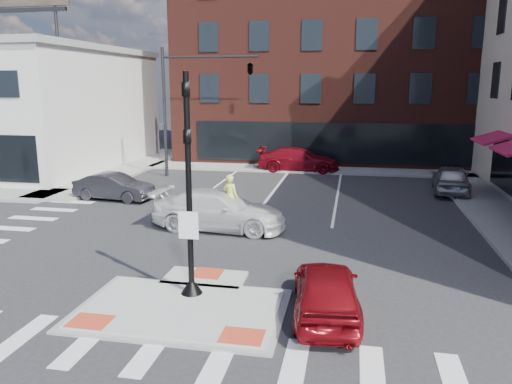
% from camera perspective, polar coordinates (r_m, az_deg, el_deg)
% --- Properties ---
extents(ground, '(120.00, 120.00, 0.00)m').
position_cam_1_polar(ground, '(13.91, -7.86, -12.45)').
color(ground, '#28282B').
rests_on(ground, ground).
extents(refuge_island, '(5.40, 4.65, 0.13)m').
position_cam_1_polar(refuge_island, '(13.67, -8.22, -12.70)').
color(refuge_island, gray).
rests_on(refuge_island, ground).
extents(sidewalk_nw, '(23.50, 20.50, 0.15)m').
position_cam_1_polar(sidewalk_nw, '(34.84, -26.16, 1.52)').
color(sidewalk_nw, gray).
rests_on(sidewalk_nw, ground).
extents(sidewalk_e, '(3.00, 24.00, 0.15)m').
position_cam_1_polar(sidewalk_e, '(23.58, 26.94, -3.14)').
color(sidewalk_e, gray).
rests_on(sidewalk_e, ground).
extents(sidewalk_n, '(26.00, 3.00, 0.15)m').
position_cam_1_polar(sidewalk_n, '(34.42, 8.91, 2.51)').
color(sidewalk_n, gray).
rests_on(sidewalk_n, ground).
extents(building_n, '(24.40, 18.40, 15.50)m').
position_cam_1_polar(building_n, '(43.98, 9.82, 14.66)').
color(building_n, '#491D16').
rests_on(building_n, ground).
extents(building_far_left, '(10.00, 12.00, 10.00)m').
position_cam_1_polar(building_far_left, '(64.46, 3.85, 11.47)').
color(building_far_left, slate).
rests_on(building_far_left, ground).
extents(building_far_right, '(12.00, 12.00, 12.00)m').
position_cam_1_polar(building_far_right, '(66.10, 15.60, 11.95)').
color(building_far_right, brown).
rests_on(building_far_right, ground).
extents(signal_pole, '(0.60, 0.60, 5.98)m').
position_cam_1_polar(signal_pole, '(13.47, -7.60, -2.61)').
color(signal_pole, black).
rests_on(signal_pole, refuge_island).
extents(mast_arm_signal, '(6.10, 2.24, 8.00)m').
position_cam_1_polar(mast_arm_signal, '(30.90, -3.42, 12.97)').
color(mast_arm_signal, black).
rests_on(mast_arm_signal, ground).
extents(red_sedan, '(2.03, 4.21, 1.39)m').
position_cam_1_polar(red_sedan, '(12.97, 8.03, -10.99)').
color(red_sedan, maroon).
rests_on(red_sedan, ground).
extents(white_pickup, '(5.55, 2.52, 1.58)m').
position_cam_1_polar(white_pickup, '(20.26, -4.22, -2.09)').
color(white_pickup, white).
rests_on(white_pickup, ground).
extents(bg_car_dark, '(4.25, 1.91, 1.35)m').
position_cam_1_polar(bg_car_dark, '(26.39, -15.90, 0.58)').
color(bg_car_dark, '#27262B').
rests_on(bg_car_dark, ground).
extents(bg_car_silver, '(2.29, 4.70, 1.55)m').
position_cam_1_polar(bg_car_silver, '(28.98, 21.41, 1.40)').
color(bg_car_silver, '#A7A8AE').
rests_on(bg_car_silver, ground).
extents(bg_car_red, '(5.51, 2.26, 1.60)m').
position_cam_1_polar(bg_car_red, '(33.99, 4.89, 3.73)').
color(bg_car_red, maroon).
rests_on(bg_car_red, ground).
extents(cyclist, '(1.19, 1.93, 2.28)m').
position_cam_1_polar(cyclist, '(20.15, -2.95, -2.21)').
color(cyclist, '#3F3F44').
rests_on(cyclist, ground).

